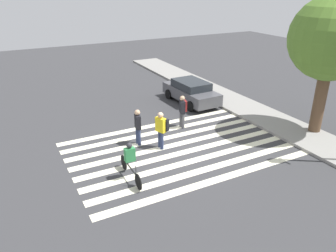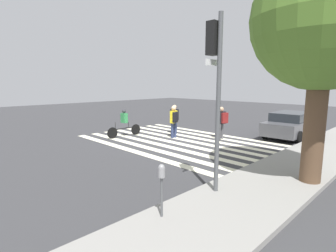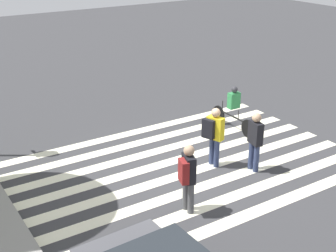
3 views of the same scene
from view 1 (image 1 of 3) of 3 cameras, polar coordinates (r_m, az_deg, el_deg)
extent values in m
plane|color=#38383A|center=(15.37, 1.82, -3.97)|extent=(60.00, 60.00, 0.00)
cube|color=gray|center=(18.94, 18.55, 0.50)|extent=(36.00, 2.50, 0.14)
cube|color=#F2EDCC|center=(17.79, -2.92, 0.03)|extent=(0.41, 10.00, 0.01)
cube|color=#F2EDCC|center=(17.08, -1.70, -1.00)|extent=(0.41, 10.00, 0.01)
cube|color=#F2EDCC|center=(16.38, -0.38, -2.11)|extent=(0.41, 10.00, 0.01)
cube|color=#F2EDCC|center=(15.71, 1.05, -3.32)|extent=(0.41, 10.00, 0.01)
cube|color=#F2EDCC|center=(15.05, 2.62, -4.63)|extent=(0.41, 10.00, 0.01)
cube|color=#F2EDCC|center=(14.41, 4.33, -6.06)|extent=(0.41, 10.00, 0.01)
cube|color=#F2EDCC|center=(13.79, 6.21, -7.61)|extent=(0.41, 10.00, 0.01)
cube|color=#F2EDCC|center=(13.20, 8.28, -9.29)|extent=(0.41, 10.00, 0.01)
cylinder|color=brown|center=(17.99, 24.86, 3.74)|extent=(0.59, 0.59, 3.32)
sphere|color=#567F2D|center=(17.30, 26.67, 13.55)|extent=(3.95, 3.95, 3.95)
cylinder|color=#4C4C51|center=(17.51, 2.26, 1.14)|extent=(0.16, 0.16, 0.85)
cylinder|color=#4C4C51|center=(17.33, 2.63, 0.89)|extent=(0.16, 0.16, 0.85)
cube|color=black|center=(17.14, 2.49, 3.37)|extent=(0.54, 0.36, 0.67)
sphere|color=tan|center=(16.98, 2.52, 4.85)|extent=(0.27, 0.27, 0.27)
cube|color=maroon|center=(17.28, 2.94, 3.53)|extent=(0.41, 0.28, 0.57)
cylinder|color=navy|center=(15.33, -1.46, -2.26)|extent=(0.16, 0.16, 0.86)
cylinder|color=navy|center=(15.15, -1.08, -2.59)|extent=(0.16, 0.16, 0.86)
cube|color=yellow|center=(14.92, -1.29, 0.22)|extent=(0.55, 0.37, 0.68)
sphere|color=tan|center=(14.73, -1.31, 1.91)|extent=(0.27, 0.27, 0.27)
cube|color=black|center=(14.94, -0.54, 0.27)|extent=(0.41, 0.29, 0.57)
cylinder|color=navy|center=(15.76, -5.36, -1.64)|extent=(0.16, 0.16, 0.84)
cylinder|color=navy|center=(15.57, -5.04, -1.95)|extent=(0.16, 0.16, 0.84)
cube|color=black|center=(15.36, -5.30, 0.75)|extent=(0.52, 0.31, 0.67)
sphere|color=tan|center=(15.18, -5.37, 2.36)|extent=(0.26, 0.26, 0.26)
cylinder|color=black|center=(12.44, -5.20, -9.68)|extent=(0.63, 0.05, 0.63)
cylinder|color=black|center=(13.73, -7.71, -6.32)|extent=(0.63, 0.05, 0.63)
cube|color=black|center=(12.99, -6.56, -7.26)|extent=(1.37, 0.06, 0.04)
cylinder|color=black|center=(13.14, -7.02, -6.09)|extent=(0.03, 0.03, 0.32)
cylinder|color=black|center=(12.40, -5.61, -7.77)|extent=(0.03, 0.03, 0.40)
cube|color=#338C4C|center=(12.69, -6.68, -4.96)|extent=(0.25, 0.40, 0.55)
sphere|color=#333338|center=(12.51, -6.76, -3.37)|extent=(0.22, 0.22, 0.22)
cube|color=#4C4C51|center=(21.17, 4.00, 5.70)|extent=(4.37, 1.94, 0.71)
cube|color=#23282D|center=(20.99, 4.05, 7.22)|extent=(2.43, 1.73, 0.47)
cylinder|color=black|center=(20.72, 8.04, 4.26)|extent=(0.65, 0.22, 0.64)
cylinder|color=black|center=(19.75, 3.99, 3.46)|extent=(0.65, 0.22, 0.64)
cylinder|color=black|center=(22.78, 3.97, 6.24)|extent=(0.65, 0.22, 0.64)
cylinder|color=black|center=(21.90, 0.13, 5.57)|extent=(0.65, 0.22, 0.64)
camera|label=2|loc=(16.77, 53.50, -0.30)|focal=28.00mm
camera|label=3|loc=(26.01, 5.05, 22.05)|focal=50.00mm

